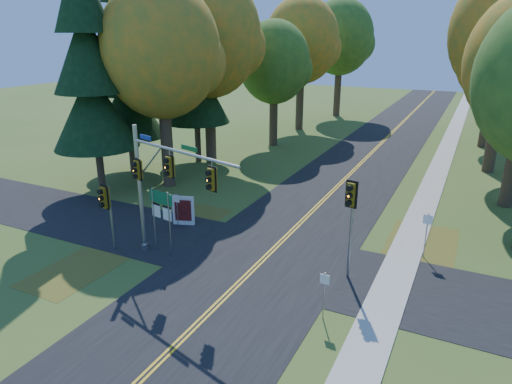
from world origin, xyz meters
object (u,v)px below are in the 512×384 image
at_px(east_signal_pole, 351,205).
at_px(info_kiosk, 183,211).
at_px(traffic_mast, 159,179).
at_px(route_sign_cluster, 161,209).

height_order(east_signal_pole, info_kiosk, east_signal_pole).
bearing_deg(info_kiosk, traffic_mast, -86.29).
bearing_deg(info_kiosk, east_signal_pole, -29.47).
bearing_deg(info_kiosk, route_sign_cluster, -90.02).
distance_m(route_sign_cluster, info_kiosk, 3.97).
bearing_deg(traffic_mast, route_sign_cluster, 146.48).
bearing_deg(east_signal_pole, info_kiosk, 178.04).
bearing_deg(route_sign_cluster, east_signal_pole, 20.65).
relative_size(east_signal_pole, info_kiosk, 2.70).
xyz_separation_m(east_signal_pole, info_kiosk, (-10.21, 1.91, -2.71)).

